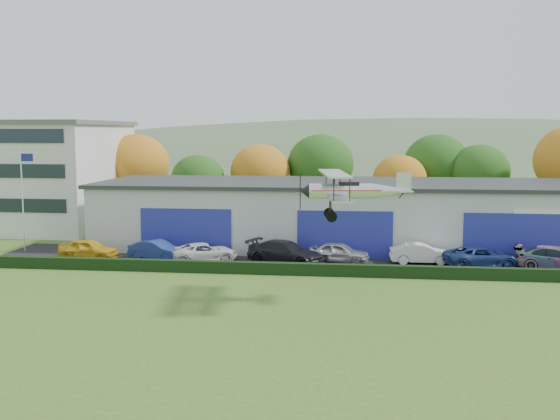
# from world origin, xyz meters

# --- Properties ---
(ground) EXTENTS (300.00, 300.00, 0.00)m
(ground) POSITION_xyz_m (0.00, 0.00, 0.00)
(ground) COLOR #3C6620
(ground) RESTS_ON ground
(apron) EXTENTS (48.00, 9.00, 0.05)m
(apron) POSITION_xyz_m (3.00, 21.00, 0.03)
(apron) COLOR black
(apron) RESTS_ON ground
(hedge) EXTENTS (46.00, 0.60, 0.80)m
(hedge) POSITION_xyz_m (3.00, 16.20, 0.40)
(hedge) COLOR black
(hedge) RESTS_ON ground
(hangar) EXTENTS (40.60, 12.60, 5.30)m
(hangar) POSITION_xyz_m (5.00, 27.98, 2.66)
(hangar) COLOR #B2B7BC
(hangar) RESTS_ON ground
(office_block) EXTENTS (20.60, 15.60, 10.40)m
(office_block) POSITION_xyz_m (-28.00, 35.00, 5.21)
(office_block) COLOR silver
(office_block) RESTS_ON ground
(flagpole) EXTENTS (1.05, 0.10, 8.00)m
(flagpole) POSITION_xyz_m (-19.88, 22.00, 4.78)
(flagpole) COLOR silver
(flagpole) RESTS_ON ground
(tree_belt) EXTENTS (75.70, 13.22, 10.12)m
(tree_belt) POSITION_xyz_m (0.85, 40.62, 5.61)
(tree_belt) COLOR #3D2614
(tree_belt) RESTS_ON ground
(distant_hills) EXTENTS (430.00, 196.00, 56.00)m
(distant_hills) POSITION_xyz_m (-4.38, 140.00, -13.05)
(distant_hills) COLOR #4C6642
(distant_hills) RESTS_ON ground
(car_0) EXTENTS (4.54, 2.19, 1.50)m
(car_0) POSITION_xyz_m (-13.70, 19.55, 0.80)
(car_0) COLOR gold
(car_0) RESTS_ON apron
(car_1) EXTENTS (4.63, 2.89, 1.44)m
(car_1) POSITION_xyz_m (-8.58, 19.83, 0.77)
(car_1) COLOR navy
(car_1) RESTS_ON apron
(car_2) EXTENTS (5.28, 3.82, 1.33)m
(car_2) POSITION_xyz_m (-4.99, 19.71, 0.72)
(car_2) COLOR silver
(car_2) RESTS_ON apron
(car_3) EXTENTS (6.11, 4.24, 1.64)m
(car_3) POSITION_xyz_m (0.91, 19.48, 0.87)
(car_3) COLOR black
(car_3) RESTS_ON apron
(car_4) EXTENTS (4.56, 2.49, 1.47)m
(car_4) POSITION_xyz_m (4.66, 20.49, 0.79)
(car_4) COLOR silver
(car_4) RESTS_ON apron
(car_5) EXTENTS (4.50, 1.75, 1.46)m
(car_5) POSITION_xyz_m (10.47, 20.80, 0.78)
(car_5) COLOR silver
(car_5) RESTS_ON apron
(car_6) EXTENTS (5.63, 3.49, 1.45)m
(car_6) POSITION_xyz_m (14.49, 20.01, 0.78)
(car_6) COLOR navy
(car_6) RESTS_ON apron
(car_7) EXTENTS (5.98, 4.13, 1.61)m
(car_7) POSITION_xyz_m (19.42, 19.41, 0.85)
(car_7) COLOR gray
(car_7) RESTS_ON apron
(biplane) EXTENTS (6.11, 7.01, 2.61)m
(biplane) POSITION_xyz_m (5.53, 9.80, 6.27)
(biplane) COLOR silver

